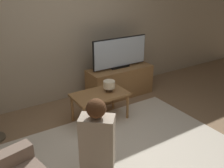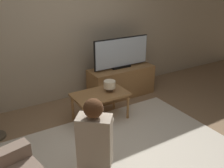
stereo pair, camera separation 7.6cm
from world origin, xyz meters
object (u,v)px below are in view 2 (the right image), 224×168
object	(u,v)px
tv	(122,53)
table_lamp	(110,85)
person_kneeling	(95,145)
coffee_table	(100,97)

from	to	relation	value
tv	table_lamp	world-z (taller)	tv
table_lamp	tv	bearing A→B (deg)	44.71
tv	person_kneeling	size ratio (longest dim) A/B	1.08
tv	person_kneeling	world-z (taller)	tv
tv	person_kneeling	xyz separation A→B (m)	(-1.45, -1.74, -0.32)
coffee_table	person_kneeling	world-z (taller)	person_kneeling
coffee_table	table_lamp	world-z (taller)	table_lamp
tv	table_lamp	distance (m)	0.89
table_lamp	coffee_table	bearing A→B (deg)	177.16
coffee_table	person_kneeling	distance (m)	1.35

